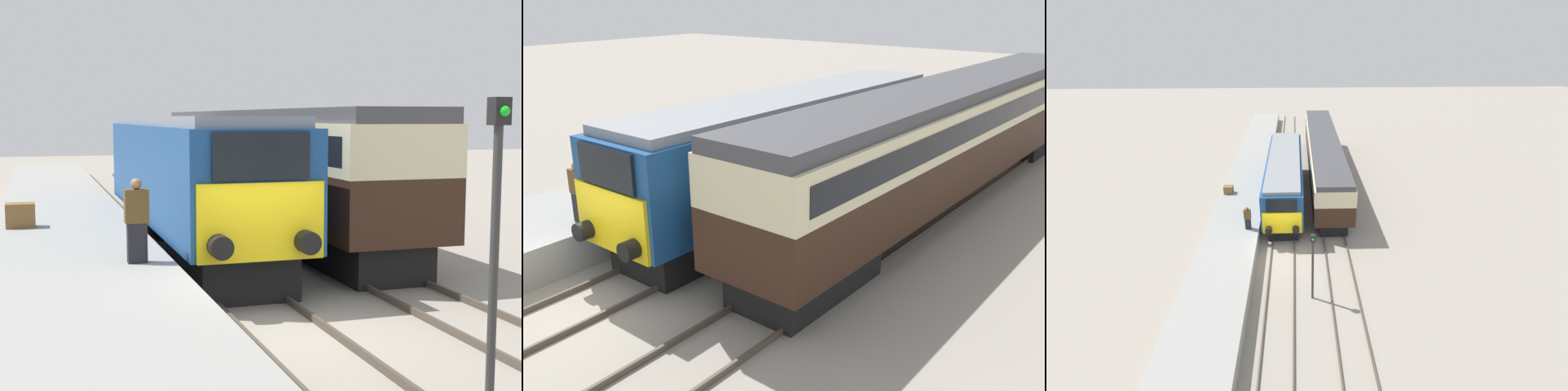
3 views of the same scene
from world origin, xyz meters
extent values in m
plane|color=gray|center=(0.00, 0.00, 0.00)|extent=(120.00, 120.00, 0.00)
cube|color=gray|center=(-3.30, 8.00, 0.49)|extent=(3.50, 50.00, 0.99)
cube|color=#4C4238|center=(-0.72, 5.00, 0.07)|extent=(0.07, 60.00, 0.14)
cube|color=#4C4238|center=(0.72, 5.00, 0.07)|extent=(0.07, 60.00, 0.14)
cube|color=#4C4238|center=(2.68, 5.00, 0.07)|extent=(0.07, 60.00, 0.14)
cube|color=#4C4238|center=(4.12, 5.00, 0.07)|extent=(0.07, 60.00, 0.14)
cube|color=black|center=(0.00, 3.92, 0.50)|extent=(2.03, 4.00, 1.00)
cube|color=black|center=(0.00, 11.93, 0.50)|extent=(2.03, 4.00, 1.00)
cube|color=navy|center=(0.00, 7.93, 2.24)|extent=(2.70, 13.01, 2.48)
cube|color=yellow|center=(0.00, 1.38, 1.75)|extent=(2.48, 0.10, 1.49)
cube|color=black|center=(0.00, 1.38, 2.99)|extent=(1.89, 0.10, 0.89)
cube|color=gray|center=(0.00, 7.93, 3.60)|extent=(2.38, 12.49, 0.24)
cylinder|color=black|center=(-0.85, 1.17, 1.35)|extent=(0.44, 0.35, 0.44)
cylinder|color=black|center=(0.85, 1.17, 1.35)|extent=(0.44, 0.35, 0.44)
cube|color=black|center=(3.40, 4.12, 0.47)|extent=(1.89, 3.60, 0.95)
cube|color=black|center=(3.40, 20.01, 0.47)|extent=(1.89, 3.60, 0.95)
cube|color=#331E14|center=(3.40, 12.07, 1.68)|extent=(2.70, 20.29, 1.46)
cube|color=beige|center=(3.40, 12.07, 2.99)|extent=(2.71, 20.29, 1.15)
cube|color=black|center=(3.40, 12.07, 2.99)|extent=(2.75, 19.48, 0.63)
cube|color=#424247|center=(3.40, 12.07, 3.74)|extent=(2.48, 20.29, 0.36)
cube|color=black|center=(-2.24, 2.01, 1.36)|extent=(0.36, 0.24, 0.75)
cube|color=brown|center=(-2.24, 2.01, 2.06)|extent=(0.44, 0.26, 0.63)
sphere|color=#9E704C|center=(-2.24, 2.01, 2.47)|extent=(0.20, 0.20, 0.20)
cylinder|color=#333333|center=(1.70, -3.42, 1.80)|extent=(0.12, 0.12, 3.60)
cube|color=black|center=(1.70, -3.42, 3.78)|extent=(0.24, 0.20, 0.36)
sphere|color=green|center=(1.70, -3.53, 3.78)|extent=(0.14, 0.14, 0.14)
cube|color=brown|center=(-4.39, 7.26, 1.29)|extent=(0.70, 0.56, 0.60)
camera|label=1|loc=(-4.04, -11.46, 3.70)|focal=50.00mm
camera|label=2|loc=(10.49, -5.61, 6.63)|focal=40.00mm
camera|label=3|loc=(0.98, -17.39, 13.17)|focal=24.00mm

